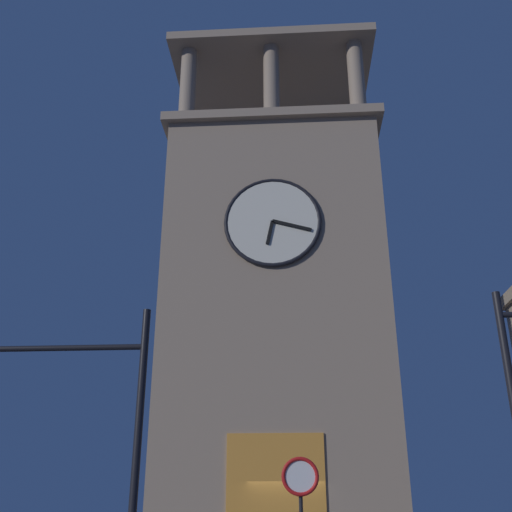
{
  "coord_description": "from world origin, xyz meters",
  "views": [
    {
      "loc": [
        -0.34,
        21.44,
        1.7
      ],
      "look_at": [
        1.18,
        -2.57,
        11.78
      ],
      "focal_mm": 42.33,
      "sensor_mm": 36.0,
      "label": 1
    }
  ],
  "objects": [
    {
      "name": "clocktower",
      "position": [
        0.34,
        -2.55,
        8.92
      ],
      "size": [
        9.17,
        7.11,
        23.89
      ],
      "color": "gray",
      "rests_on": "ground_plane"
    },
    {
      "name": "no_horn_sign",
      "position": [
        -0.42,
        8.12,
        2.1
      ],
      "size": [
        0.78,
        0.14,
        2.7
      ],
      "color": "black",
      "rests_on": "ground_plane"
    },
    {
      "name": "traffic_signal_near",
      "position": [
        4.06,
        9.54,
        3.57
      ],
      "size": [
        4.14,
        0.41,
        5.53
      ],
      "color": "black",
      "rests_on": "ground_plane"
    }
  ]
}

